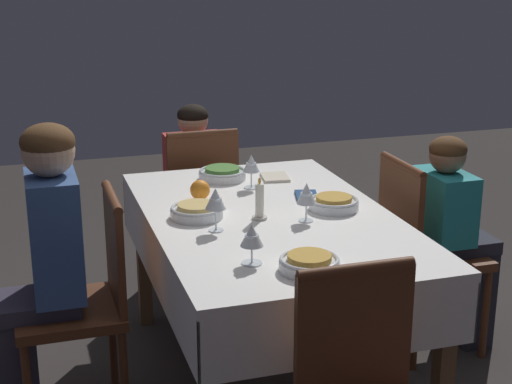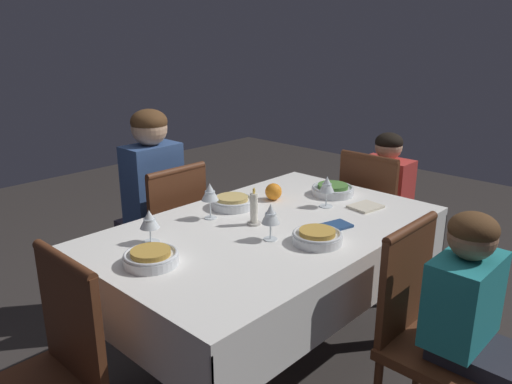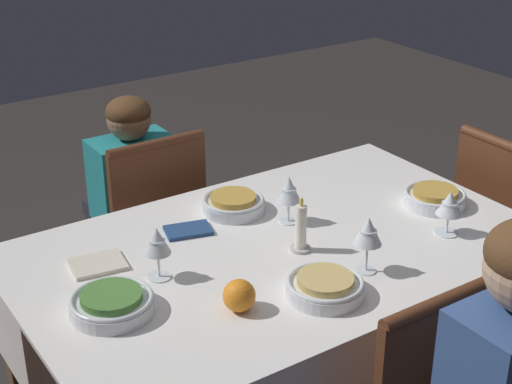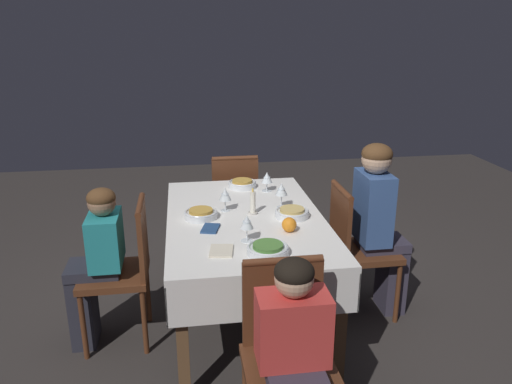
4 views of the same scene
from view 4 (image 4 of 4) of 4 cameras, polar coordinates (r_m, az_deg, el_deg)
ground_plane at (r=3.43m, az=-1.18°, el=-14.48°), size 8.00×8.00×0.00m
dining_table at (r=3.12m, az=-1.26°, el=-4.26°), size 1.53×0.95×0.75m
chair_south at (r=3.36m, az=11.35°, el=-5.80°), size 0.40×0.40×0.90m
chair_north at (r=3.11m, az=-14.75°, el=-8.08°), size 0.40×0.40×0.90m
chair_west at (r=2.31m, az=3.57°, el=-17.52°), size 0.40×0.40×0.90m
chair_east at (r=4.13m, az=-2.53°, el=-0.78°), size 0.40×0.40×0.90m
person_adult_denim at (r=3.35m, az=13.93°, el=-3.04°), size 0.30×0.34×1.17m
person_child_teal at (r=3.12m, az=-17.84°, el=-7.46°), size 0.30×0.33×0.99m
person_child_red at (r=2.16m, az=4.54°, el=-19.12°), size 0.33×0.30×0.99m
bowl_south at (r=3.07m, az=4.14°, el=-2.37°), size 0.21×0.21×0.06m
wine_glass_south at (r=3.19m, az=2.92°, el=0.25°), size 0.08×0.08×0.17m
bowl_north at (r=3.07m, az=-6.32°, el=-2.48°), size 0.20×0.20×0.06m
wine_glass_north at (r=3.14m, az=-3.56°, el=-0.30°), size 0.08×0.08×0.15m
bowl_west at (r=2.58m, az=1.37°, el=-6.54°), size 0.22×0.22×0.06m
wine_glass_west at (r=2.70m, az=-1.06°, el=-3.53°), size 0.07×0.07×0.15m
bowl_east at (r=3.63m, az=-1.59°, el=0.96°), size 0.20×0.20×0.06m
wine_glass_east at (r=3.52m, az=1.26°, el=1.59°), size 0.08×0.08×0.14m
candle_centerpiece at (r=3.10m, az=-0.37°, el=-1.37°), size 0.06×0.06×0.17m
orange_fruit at (r=2.85m, az=3.81°, el=-3.74°), size 0.08×0.08×0.08m
napkin_red_folded at (r=2.90m, az=-5.23°, el=-4.17°), size 0.16×0.12×0.01m
napkin_spare_side at (r=2.62m, az=-3.99°, el=-6.71°), size 0.16×0.14×0.01m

